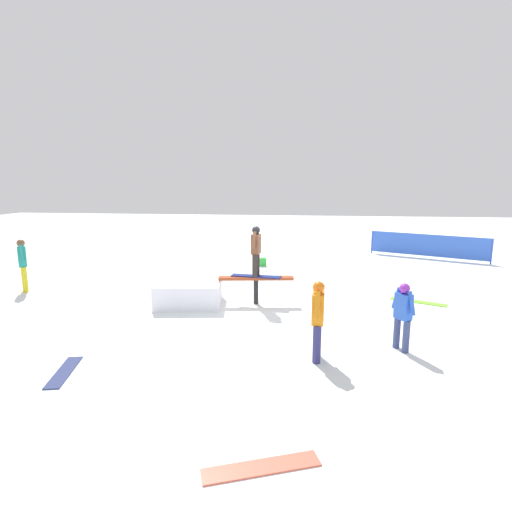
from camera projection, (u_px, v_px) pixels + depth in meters
ground_plane at (256, 304)px, 11.48m from camera, size 60.00×60.00×0.00m
rail_feature at (256, 281)px, 11.35m from camera, size 2.14×0.56×0.80m
snow_kicker_ramp at (189, 293)px, 11.38m from camera, size 1.99×1.73×0.67m
main_rider_on_rail at (256, 252)px, 11.19m from camera, size 1.44×0.74×1.45m
bystander_blue at (403, 313)px, 8.19m from camera, size 0.40×0.58×1.43m
bystander_teal at (23, 262)px, 12.61m from camera, size 0.47×0.60×1.68m
bystander_orange at (318, 316)px, 7.72m from camera, size 0.25×0.69×1.59m
loose_snowboard_coral at (261, 467)px, 4.90m from camera, size 1.48×0.78×0.02m
loose_snowboard_lime at (418, 302)px, 11.61m from camera, size 1.52×0.88×0.02m
loose_snowboard_navy at (64, 372)px, 7.35m from camera, size 0.55×1.28×0.02m
backpack_on_snow at (262, 262)px, 16.54m from camera, size 0.36×0.31×0.34m
safety_fence at (428, 245)px, 18.09m from camera, size 4.64×2.18×1.10m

